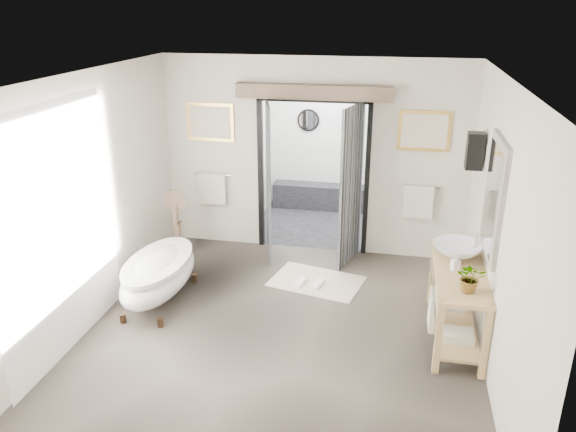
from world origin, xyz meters
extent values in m
plane|color=#61574B|center=(0.00, 0.00, 0.00)|extent=(5.00, 5.00, 0.00)
cube|color=beige|center=(0.00, -2.50, 1.45)|extent=(4.50, 0.02, 2.90)
cube|color=beige|center=(-2.25, 0.00, 1.45)|extent=(0.02, 5.00, 2.90)
cube|color=beige|center=(2.25, 0.00, 1.45)|extent=(0.02, 5.00, 2.90)
cube|color=beige|center=(-1.52, 2.50, 1.45)|extent=(1.45, 0.02, 2.90)
cube|color=beige|center=(1.52, 2.50, 1.45)|extent=(1.45, 0.02, 2.90)
cube|color=beige|center=(0.00, 2.50, 2.60)|extent=(1.60, 0.02, 0.60)
cube|color=white|center=(0.00, 0.00, 2.90)|extent=(4.50, 5.00, 0.02)
cube|color=white|center=(-2.20, -0.60, 1.35)|extent=(0.02, 2.20, 2.70)
cube|color=gray|center=(2.23, 0.39, 1.70)|extent=(0.05, 0.95, 1.25)
cube|color=silver|center=(2.19, 0.39, 1.70)|extent=(0.01, 0.80, 1.10)
cube|color=black|center=(2.13, 1.55, 1.90)|extent=(0.20, 0.20, 0.45)
sphere|color=#FFCC8C|center=(2.13, 1.55, 1.90)|extent=(0.10, 0.10, 0.10)
cube|color=black|center=(0.00, 3.50, 0.01)|extent=(2.20, 2.00, 0.01)
cube|color=white|center=(0.00, 3.50, 2.50)|extent=(2.20, 2.00, 0.02)
cube|color=white|center=(0.00, 4.50, 1.25)|extent=(2.20, 0.02, 2.50)
cube|color=white|center=(-1.10, 3.50, 1.25)|extent=(0.02, 2.00, 2.50)
cube|color=white|center=(1.10, 3.50, 1.25)|extent=(0.02, 2.00, 2.50)
cube|color=black|center=(0.00, 4.32, 0.23)|extent=(2.00, 0.35, 0.45)
cylinder|color=silver|center=(-0.40, 4.47, 1.60)|extent=(0.40, 0.03, 0.40)
cylinder|color=silver|center=(0.40, 4.47, 1.60)|extent=(0.40, 0.03, 0.40)
cube|color=black|center=(-0.80, 2.50, 1.15)|extent=(0.07, 0.10, 2.30)
cube|color=black|center=(0.80, 2.50, 1.15)|extent=(0.07, 0.10, 2.30)
cube|color=black|center=(0.00, 2.50, 2.30)|extent=(1.67, 0.10, 0.07)
cube|color=black|center=(-0.60, 2.15, 1.15)|extent=(0.25, 0.78, 2.30)
cube|color=black|center=(0.60, 2.15, 1.15)|extent=(0.25, 0.78, 2.30)
cube|color=brown|center=(0.00, 2.40, 2.42)|extent=(2.20, 0.20, 0.20)
cube|color=gold|center=(-1.55, 2.48, 1.92)|extent=(0.72, 0.03, 0.57)
cube|color=silver|center=(-1.55, 2.46, 1.92)|extent=(0.62, 0.01, 0.47)
cube|color=gold|center=(1.55, 2.48, 1.92)|extent=(0.72, 0.03, 0.57)
cube|color=silver|center=(1.55, 2.46, 1.92)|extent=(0.62, 0.01, 0.47)
cylinder|color=silver|center=(-1.55, 2.44, 1.12)|extent=(0.60, 0.02, 0.02)
cube|color=silver|center=(-1.55, 2.42, 0.90)|extent=(0.42, 0.08, 0.48)
cylinder|color=silver|center=(1.55, 2.44, 1.12)|extent=(0.60, 0.02, 0.02)
cube|color=silver|center=(1.55, 2.42, 0.90)|extent=(0.42, 0.08, 0.48)
cylinder|color=#422C1C|center=(-1.88, -0.09, 0.06)|extent=(0.08, 0.08, 0.12)
cylinder|color=#422C1C|center=(-1.40, -0.09, 0.06)|extent=(0.08, 0.08, 0.12)
cylinder|color=#422C1C|center=(-1.88, 1.06, 0.06)|extent=(0.08, 0.08, 0.12)
cylinder|color=#422C1C|center=(-1.40, 1.06, 0.06)|extent=(0.08, 0.08, 0.12)
ellipsoid|color=white|center=(-1.64, 0.49, 0.37)|extent=(0.73, 1.63, 0.52)
cylinder|color=#422C1C|center=(-1.64, 1.24, 0.69)|extent=(0.03, 0.03, 0.21)
cube|color=tan|center=(1.75, -0.35, 0.42)|extent=(0.07, 0.07, 0.85)
cube|color=tan|center=(2.21, -0.35, 0.42)|extent=(0.07, 0.07, 0.85)
cube|color=tan|center=(1.75, 1.13, 0.42)|extent=(0.07, 0.07, 0.85)
cube|color=tan|center=(2.21, 1.13, 0.42)|extent=(0.07, 0.07, 0.85)
cube|color=tan|center=(1.98, 0.39, 0.82)|extent=(0.55, 1.60, 0.05)
cube|color=tan|center=(1.98, 0.39, 0.16)|extent=(0.45, 1.50, 0.03)
cylinder|color=silver|center=(1.71, 0.39, 0.60)|extent=(0.02, 1.40, 0.02)
cube|color=silver|center=(1.71, 0.24, 0.40)|extent=(0.06, 0.34, 0.42)
cube|color=silver|center=(1.98, 0.04, 0.23)|extent=(0.35, 0.25, 0.10)
cube|color=silver|center=(1.98, 0.74, 0.23)|extent=(0.35, 0.25, 0.10)
cube|color=brown|center=(-1.87, 1.68, 0.04)|extent=(0.21, 0.21, 0.08)
cylinder|color=brown|center=(-1.87, 1.68, 0.48)|extent=(0.09, 0.09, 0.81)
cylinder|color=silver|center=(-1.87, 1.70, 0.93)|extent=(0.29, 0.02, 0.29)
cylinder|color=brown|center=(-1.87, 1.68, 0.93)|extent=(0.32, 0.01, 0.32)
cube|color=beige|center=(0.24, 1.39, 0.01)|extent=(1.35, 1.05, 0.01)
cube|color=white|center=(0.03, 1.25, 0.04)|extent=(0.17, 0.29, 0.05)
cube|color=white|center=(0.28, 1.25, 0.04)|extent=(0.17, 0.29, 0.05)
imported|color=white|center=(1.95, 0.65, 0.95)|extent=(0.70, 0.70, 0.19)
imported|color=gray|center=(2.02, -0.12, 1.01)|extent=(0.29, 0.25, 0.32)
imported|color=gray|center=(1.91, 0.36, 0.94)|extent=(0.11, 0.11, 0.18)
imported|color=gray|center=(1.90, 0.96, 0.93)|extent=(0.13, 0.13, 0.16)
camera|label=1|loc=(1.20, -5.41, 3.61)|focal=35.00mm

